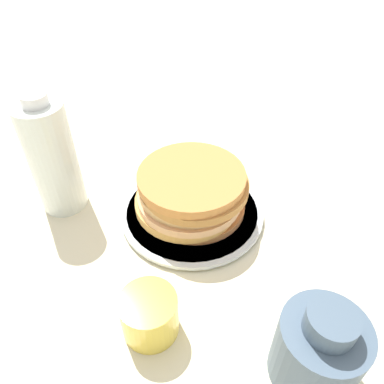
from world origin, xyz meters
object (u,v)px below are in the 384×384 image
at_px(plate, 192,212).
at_px(juice_glass, 149,315).
at_px(pancake_stack, 192,192).
at_px(cream_jug, 318,349).
at_px(water_bottle_near, 52,158).

bearing_deg(plate, juice_glass, 154.12).
relative_size(pancake_stack, juice_glass, 2.50).
bearing_deg(juice_glass, pancake_stack, -25.81).
relative_size(plate, pancake_stack, 1.32).
xyz_separation_m(pancake_stack, juice_glass, (-0.20, 0.10, -0.02)).
distance_m(pancake_stack, cream_jug, 0.31).
bearing_deg(pancake_stack, juice_glass, 154.19).
height_order(pancake_stack, juice_glass, pancake_stack).
relative_size(juice_glass, water_bottle_near, 0.35).
height_order(juice_glass, cream_jug, cream_jug).
bearing_deg(water_bottle_near, plate, -109.12).
distance_m(pancake_stack, juice_glass, 0.22).
height_order(plate, water_bottle_near, water_bottle_near).
xyz_separation_m(pancake_stack, water_bottle_near, (0.08, 0.22, 0.05)).
height_order(plate, pancake_stack, pancake_stack).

